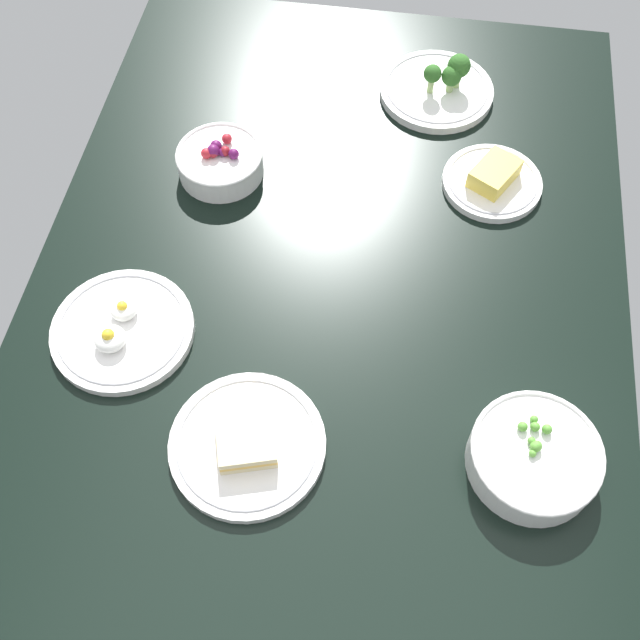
{
  "coord_description": "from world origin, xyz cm",
  "views": [
    {
      "loc": [
        59.3,
        8.99,
        104.16
      ],
      "look_at": [
        0.0,
        0.0,
        6.0
      ],
      "focal_mm": 42.34,
      "sensor_mm": 36.0,
      "label": 1
    }
  ],
  "objects_px": {
    "plate_sandwich": "(247,443)",
    "plate_cheese": "(493,180)",
    "plate_broccoli": "(439,87)",
    "bowl_peas": "(534,457)",
    "bowl_berries": "(220,161)",
    "plate_eggs": "(122,330)"
  },
  "relations": [
    {
      "from": "plate_sandwich",
      "to": "plate_cheese",
      "type": "distance_m",
      "value": 0.63
    },
    {
      "from": "plate_broccoli",
      "to": "bowl_peas",
      "type": "xyz_separation_m",
      "value": [
        0.72,
        0.18,
        0.01
      ]
    },
    {
      "from": "bowl_peas",
      "to": "plate_cheese",
      "type": "bearing_deg",
      "value": -172.2
    },
    {
      "from": "plate_sandwich",
      "to": "plate_broccoli",
      "type": "height_order",
      "value": "plate_broccoli"
    },
    {
      "from": "bowl_peas",
      "to": "bowl_berries",
      "type": "distance_m",
      "value": 0.72
    },
    {
      "from": "plate_broccoli",
      "to": "bowl_berries",
      "type": "distance_m",
      "value": 0.44
    },
    {
      "from": "plate_cheese",
      "to": "plate_sandwich",
      "type": "bearing_deg",
      "value": -30.93
    },
    {
      "from": "plate_sandwich",
      "to": "plate_cheese",
      "type": "bearing_deg",
      "value": 149.07
    },
    {
      "from": "plate_sandwich",
      "to": "bowl_peas",
      "type": "xyz_separation_m",
      "value": [
        -0.03,
        0.39,
        0.01
      ]
    },
    {
      "from": "bowl_peas",
      "to": "plate_sandwich",
      "type": "bearing_deg",
      "value": -85.13
    },
    {
      "from": "plate_eggs",
      "to": "plate_cheese",
      "type": "distance_m",
      "value": 0.67
    },
    {
      "from": "plate_eggs",
      "to": "bowl_berries",
      "type": "height_order",
      "value": "bowl_berries"
    },
    {
      "from": "bowl_peas",
      "to": "plate_cheese",
      "type": "height_order",
      "value": "bowl_peas"
    },
    {
      "from": "plate_eggs",
      "to": "plate_broccoli",
      "type": "bearing_deg",
      "value": 143.69
    },
    {
      "from": "plate_eggs",
      "to": "bowl_peas",
      "type": "bearing_deg",
      "value": 79.04
    },
    {
      "from": "plate_sandwich",
      "to": "bowl_peas",
      "type": "bearing_deg",
      "value": 94.87
    },
    {
      "from": "bowl_berries",
      "to": "plate_sandwich",
      "type": "bearing_deg",
      "value": 16.54
    },
    {
      "from": "plate_cheese",
      "to": "bowl_berries",
      "type": "height_order",
      "value": "bowl_berries"
    },
    {
      "from": "bowl_berries",
      "to": "bowl_peas",
      "type": "bearing_deg",
      "value": 49.21
    },
    {
      "from": "plate_cheese",
      "to": "plate_broccoli",
      "type": "bearing_deg",
      "value": -153.17
    },
    {
      "from": "plate_sandwich",
      "to": "bowl_berries",
      "type": "height_order",
      "value": "bowl_berries"
    },
    {
      "from": "plate_eggs",
      "to": "bowl_berries",
      "type": "bearing_deg",
      "value": 167.34
    }
  ]
}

